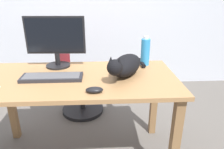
{
  "coord_description": "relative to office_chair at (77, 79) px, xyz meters",
  "views": [
    {
      "loc": [
        0.17,
        -1.45,
        1.34
      ],
      "look_at": [
        0.24,
        -0.11,
        0.81
      ],
      "focal_mm": 33.49,
      "sensor_mm": 36.0,
      "label": 1
    }
  ],
  "objects": [
    {
      "name": "office_chair",
      "position": [
        0.0,
        0.0,
        0.0
      ],
      "size": [
        0.48,
        0.48,
        0.94
      ],
      "color": "black",
      "rests_on": "ground_plane"
    },
    {
      "name": "monitor",
      "position": [
        -0.09,
        -0.5,
        0.56
      ],
      "size": [
        0.48,
        0.2,
        0.41
      ],
      "color": "black",
      "rests_on": "desk"
    },
    {
      "name": "desk",
      "position": [
        0.11,
        -0.75,
        0.23
      ],
      "size": [
        1.46,
        0.72,
        0.75
      ],
      "color": "#9E7247",
      "rests_on": "ground_plane"
    },
    {
      "name": "water_bottle",
      "position": [
        0.66,
        -0.5,
        0.45
      ],
      "size": [
        0.08,
        0.08,
        0.25
      ],
      "color": "#2D8CD1",
      "rests_on": "desk"
    },
    {
      "name": "computer_mouse",
      "position": [
        0.23,
        -1.01,
        0.35
      ],
      "size": [
        0.11,
        0.06,
        0.04
      ],
      "primitive_type": "ellipsoid",
      "color": "black",
      "rests_on": "desk"
    },
    {
      "name": "keyboard",
      "position": [
        -0.08,
        -0.77,
        0.35
      ],
      "size": [
        0.44,
        0.15,
        0.03
      ],
      "color": "#232328",
      "rests_on": "desk"
    },
    {
      "name": "cat",
      "position": [
        0.46,
        -0.73,
        0.42
      ],
      "size": [
        0.34,
        0.54,
        0.2
      ],
      "color": "black",
      "rests_on": "desk"
    }
  ]
}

